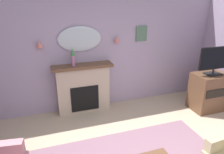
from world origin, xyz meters
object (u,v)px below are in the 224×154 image
at_px(fireplace, 84,89).
at_px(wall_mirror, 80,39).
at_px(wall_sconce_left, 39,44).
at_px(wall_sconce_right, 117,39).
at_px(framed_picture, 141,34).
at_px(tv_flatscreen, 215,60).
at_px(mantel_vase_left, 73,57).
at_px(tv_cabinet, 209,92).

distance_m(fireplace, wall_mirror, 1.15).
bearing_deg(wall_sconce_left, wall_sconce_right, 0.00).
relative_size(framed_picture, tv_flatscreen, 0.43).
distance_m(wall_sconce_left, wall_sconce_right, 1.70).
height_order(wall_sconce_right, tv_flatscreen, wall_sconce_right).
bearing_deg(framed_picture, tv_flatscreen, -36.63).
relative_size(mantel_vase_left, wall_sconce_left, 2.82).
height_order(framed_picture, tv_flatscreen, framed_picture).
relative_size(fireplace, wall_mirror, 1.42).
height_order(wall_sconce_left, tv_flatscreen, wall_sconce_left).
distance_m(wall_mirror, framed_picture, 1.50).
distance_m(tv_cabinet, tv_flatscreen, 0.80).
bearing_deg(wall_mirror, wall_sconce_left, -176.63).
relative_size(fireplace, tv_cabinet, 1.51).
xyz_separation_m(wall_sconce_left, tv_cabinet, (3.72, -0.94, -1.21)).
relative_size(mantel_vase_left, tv_flatscreen, 0.47).
height_order(mantel_vase_left, wall_mirror, wall_mirror).
distance_m(wall_sconce_right, framed_picture, 0.66).
bearing_deg(wall_sconce_right, wall_sconce_left, 180.00).
xyz_separation_m(wall_sconce_left, framed_picture, (2.35, 0.06, 0.09)).
bearing_deg(tv_flatscreen, wall_sconce_right, 154.62).
xyz_separation_m(mantel_vase_left, wall_sconce_left, (-0.65, 0.12, 0.29)).
bearing_deg(mantel_vase_left, fireplace, 8.06).
relative_size(fireplace, tv_flatscreen, 1.62).
bearing_deg(tv_flatscreen, mantel_vase_left, 164.73).
relative_size(wall_sconce_left, tv_cabinet, 0.16).
bearing_deg(tv_cabinet, mantel_vase_left, 165.10).
bearing_deg(framed_picture, wall_sconce_right, -174.73).
xyz_separation_m(fireplace, wall_mirror, (-0.00, 0.14, 1.14)).
relative_size(framed_picture, tv_cabinet, 0.40).
bearing_deg(framed_picture, fireplace, -174.23).
relative_size(wall_sconce_right, framed_picture, 0.39).
distance_m(wall_mirror, tv_flatscreen, 3.08).
bearing_deg(framed_picture, wall_mirror, -179.62).
bearing_deg(wall_mirror, tv_cabinet, -18.98).
xyz_separation_m(mantel_vase_left, tv_flatscreen, (3.07, -0.84, -0.12)).
xyz_separation_m(mantel_vase_left, wall_sconce_right, (1.05, 0.12, 0.29)).
xyz_separation_m(wall_sconce_right, tv_flatscreen, (2.02, -0.96, -0.41)).
bearing_deg(wall_mirror, fireplace, -90.00).
relative_size(wall_sconce_right, tv_flatscreen, 0.17).
bearing_deg(mantel_vase_left, wall_sconce_left, 169.54).
bearing_deg(tv_cabinet, framed_picture, 143.94).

